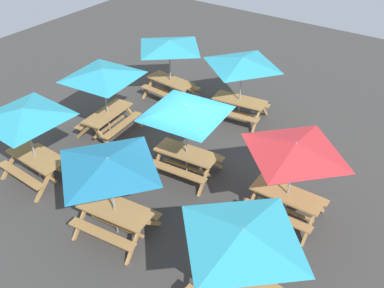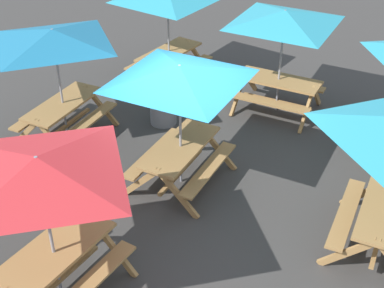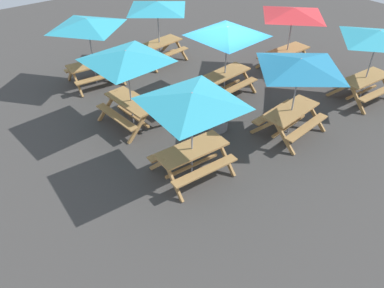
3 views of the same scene
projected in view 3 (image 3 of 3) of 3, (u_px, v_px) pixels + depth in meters
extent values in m
plane|color=#3D3A38|center=(217.00, 89.00, 12.98)|extent=(27.55, 27.55, 0.00)
cube|color=#A87A44|center=(192.00, 149.00, 9.05)|extent=(1.83, 0.78, 0.05)
cube|color=#A87A44|center=(205.00, 171.00, 8.87)|extent=(1.81, 0.34, 0.04)
cube|color=#A87A44|center=(180.00, 147.00, 9.59)|extent=(1.81, 0.34, 0.04)
cube|color=#A87A44|center=(174.00, 182.00, 8.68)|extent=(0.09, 0.80, 0.81)
cube|color=#A87A44|center=(157.00, 165.00, 9.16)|extent=(0.09, 0.80, 0.81)
cube|color=#A87A44|center=(226.00, 157.00, 9.40)|extent=(0.09, 0.80, 0.81)
cube|color=#A87A44|center=(208.00, 143.00, 9.87)|extent=(0.09, 0.80, 0.81)
cube|color=#A87A44|center=(192.00, 166.00, 9.37)|extent=(1.56, 0.14, 0.06)
cylinder|color=gray|center=(192.00, 136.00, 8.81)|extent=(0.04, 0.04, 2.30)
pyramid|color=teal|center=(192.00, 98.00, 8.20)|extent=(2.83, 2.83, 0.28)
cube|color=#A87A44|center=(159.00, 43.00, 14.40)|extent=(1.87, 0.92, 0.05)
cube|color=#A87A44|center=(169.00, 54.00, 14.26)|extent=(1.82, 0.49, 0.04)
cube|color=#A87A44|center=(151.00, 46.00, 14.88)|extent=(1.82, 0.49, 0.04)
cube|color=#A87A44|center=(150.00, 61.00, 13.97)|extent=(0.16, 0.80, 0.81)
cube|color=#A87A44|center=(138.00, 55.00, 14.39)|extent=(0.16, 0.80, 0.81)
cube|color=#A87A44|center=(181.00, 49.00, 14.85)|extent=(0.16, 0.80, 0.81)
cube|color=#A87A44|center=(168.00, 44.00, 15.27)|extent=(0.16, 0.80, 0.81)
cube|color=#A87A44|center=(160.00, 56.00, 14.71)|extent=(1.56, 0.27, 0.06)
cylinder|color=gray|center=(159.00, 32.00, 14.15)|extent=(0.04, 0.04, 2.30)
pyramid|color=teal|center=(157.00, 5.00, 13.54)|extent=(2.24, 2.24, 0.28)
cube|color=#A87A44|center=(292.00, 111.00, 10.47)|extent=(1.87, 0.90, 0.05)
cube|color=#A87A44|center=(307.00, 127.00, 10.33)|extent=(1.82, 0.46, 0.04)
cube|color=#A87A44|center=(274.00, 112.00, 10.96)|extent=(1.82, 0.46, 0.04)
cube|color=#A87A44|center=(284.00, 138.00, 10.05)|extent=(0.15, 0.80, 0.81)
cube|color=#A87A44|center=(263.00, 127.00, 10.46)|extent=(0.15, 0.80, 0.81)
cube|color=#A87A44|center=(315.00, 116.00, 10.91)|extent=(0.15, 0.80, 0.81)
cube|color=#A87A44|center=(294.00, 107.00, 11.33)|extent=(0.15, 0.80, 0.81)
cube|color=#A87A44|center=(289.00, 126.00, 10.78)|extent=(1.56, 0.25, 0.06)
cylinder|color=gray|center=(294.00, 98.00, 10.22)|extent=(0.04, 0.04, 2.30)
pyramid|color=teal|center=(300.00, 64.00, 9.61)|extent=(2.22, 2.22, 0.28)
cube|color=#A87A44|center=(131.00, 101.00, 10.88)|extent=(0.86, 1.86, 0.05)
cube|color=#A87A44|center=(147.00, 103.00, 11.35)|extent=(0.42, 1.82, 0.04)
cube|color=#A87A44|center=(116.00, 117.00, 10.75)|extent=(0.42, 1.82, 0.04)
cube|color=#A87A44|center=(158.00, 118.00, 10.84)|extent=(0.80, 0.13, 0.81)
cube|color=#A87A44|center=(138.00, 128.00, 10.44)|extent=(0.80, 0.13, 0.81)
cube|color=#A87A44|center=(127.00, 98.00, 11.75)|extent=(0.80, 0.13, 0.81)
cube|color=#A87A44|center=(108.00, 106.00, 11.36)|extent=(0.80, 0.13, 0.81)
cube|color=#A87A44|center=(133.00, 116.00, 11.19)|extent=(0.21, 1.56, 0.06)
cylinder|color=gray|center=(130.00, 89.00, 10.63)|extent=(0.04, 0.04, 2.30)
pyramid|color=teal|center=(126.00, 55.00, 10.02)|extent=(2.82, 2.82, 0.28)
cube|color=#A87A44|center=(94.00, 64.00, 12.92)|extent=(1.85, 0.85, 0.05)
cube|color=#A87A44|center=(101.00, 77.00, 12.72)|extent=(1.82, 0.41, 0.04)
cube|color=#A87A44|center=(90.00, 65.00, 13.46)|extent=(1.82, 0.41, 0.04)
cube|color=#A87A44|center=(77.00, 83.00, 12.56)|extent=(0.13, 0.80, 0.81)
cube|color=#A87A44|center=(70.00, 75.00, 13.05)|extent=(0.13, 0.80, 0.81)
cube|color=#A87A44|center=(120.00, 72.00, 13.23)|extent=(0.13, 0.80, 0.81)
cube|color=#A87A44|center=(112.00, 64.00, 13.72)|extent=(0.13, 0.80, 0.81)
cube|color=#A87A44|center=(96.00, 77.00, 13.23)|extent=(1.56, 0.20, 0.06)
cylinder|color=gray|center=(92.00, 52.00, 12.67)|extent=(0.04, 0.04, 2.30)
pyramid|color=teal|center=(87.00, 23.00, 12.06)|extent=(2.16, 2.16, 0.28)
cube|color=#A87A44|center=(225.00, 73.00, 12.31)|extent=(1.86, 0.87, 0.05)
cube|color=#A87A44|center=(237.00, 87.00, 12.16)|extent=(1.82, 0.43, 0.04)
cube|color=#A87A44|center=(213.00, 76.00, 12.81)|extent=(1.82, 0.43, 0.04)
cube|color=#A87A44|center=(216.00, 95.00, 11.90)|extent=(0.14, 0.80, 0.81)
cube|color=#A87A44|center=(200.00, 87.00, 12.32)|extent=(0.14, 0.80, 0.81)
cube|color=#A87A44|center=(248.00, 80.00, 12.75)|extent=(0.14, 0.80, 0.81)
cube|color=#A87A44|center=(232.00, 73.00, 13.17)|extent=(0.14, 0.80, 0.81)
cube|color=#A87A44|center=(224.00, 87.00, 12.62)|extent=(1.56, 0.22, 0.06)
cylinder|color=gray|center=(226.00, 62.00, 12.06)|extent=(0.04, 0.04, 2.30)
pyramid|color=#268CC6|center=(227.00, 31.00, 11.46)|extent=(2.82, 2.82, 0.28)
cube|color=#A87A44|center=(287.00, 50.00, 13.82)|extent=(1.81, 0.72, 0.05)
cube|color=#A87A44|center=(298.00, 63.00, 13.65)|extent=(1.80, 0.28, 0.04)
cube|color=#A87A44|center=(275.00, 53.00, 14.34)|extent=(1.80, 0.28, 0.04)
cube|color=#A87A44|center=(279.00, 69.00, 13.42)|extent=(0.07, 0.80, 0.81)
cube|color=#A87A44|center=(264.00, 62.00, 13.88)|extent=(0.07, 0.80, 0.81)
cube|color=#A87A44|center=(307.00, 58.00, 14.19)|extent=(0.07, 0.80, 0.81)
cube|color=#A87A44|center=(292.00, 52.00, 14.65)|extent=(0.07, 0.80, 0.81)
cube|color=#A87A44|center=(285.00, 63.00, 14.13)|extent=(1.56, 0.09, 0.06)
cylinder|color=gray|center=(289.00, 40.00, 13.57)|extent=(0.04, 0.04, 2.30)
pyramid|color=red|center=(293.00, 12.00, 12.96)|extent=(2.02, 2.02, 0.28)
cube|color=#A87A44|center=(366.00, 78.00, 12.06)|extent=(1.84, 0.80, 0.05)
cube|color=#A87A44|center=(378.00, 93.00, 11.87)|extent=(1.81, 0.36, 0.04)
cube|color=#A87A44|center=(349.00, 79.00, 12.59)|extent=(1.81, 0.36, 0.04)
cube|color=#A87A44|center=(357.00, 99.00, 11.69)|extent=(0.10, 0.80, 0.81)
cube|color=#A87A44|center=(338.00, 90.00, 12.17)|extent=(0.10, 0.80, 0.81)
cube|color=#A87A44|center=(368.00, 78.00, 12.87)|extent=(0.10, 0.80, 0.81)
cube|color=#A87A44|center=(361.00, 92.00, 12.37)|extent=(1.56, 0.15, 0.06)
cylinder|color=gray|center=(369.00, 66.00, 11.81)|extent=(0.04, 0.04, 2.30)
pyramid|color=teal|center=(379.00, 35.00, 11.20)|extent=(2.11, 2.11, 0.28)
cylinder|color=gray|center=(218.00, 116.00, 10.79)|extent=(0.56, 0.56, 0.90)
cylinder|color=black|center=(219.00, 101.00, 10.49)|extent=(0.59, 0.59, 0.08)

